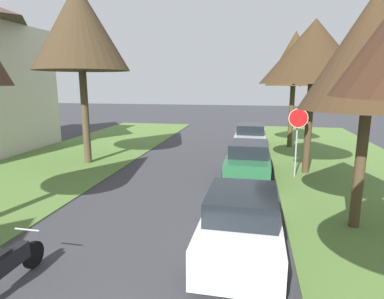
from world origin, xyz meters
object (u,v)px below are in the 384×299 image
(street_tree_left_mid_b, at_px, (79,28))
(parked_sedan_green, at_px, (248,160))
(parked_sedan_silver, at_px, (250,137))
(parked_motorcycle, at_px, (8,265))
(parked_sedan_white, at_px, (242,222))
(street_tree_right_mid_a, at_px, (373,51))
(street_tree_right_mid_b, at_px, (314,52))
(stop_sign_far, at_px, (298,128))
(street_tree_right_far, at_px, (295,59))

(street_tree_left_mid_b, bearing_deg, parked_sedan_green, -5.84)
(street_tree_left_mid_b, xyz_separation_m, parked_sedan_silver, (8.17, 5.43, -5.91))
(parked_sedan_green, xyz_separation_m, parked_motorcycle, (-4.59, -8.91, -0.24))
(street_tree_left_mid_b, relative_size, parked_sedan_white, 1.94)
(street_tree_right_mid_a, height_order, street_tree_right_mid_b, street_tree_right_mid_b)
(stop_sign_far, height_order, parked_sedan_silver, stop_sign_far)
(street_tree_right_mid_a, bearing_deg, parked_sedan_white, -149.68)
(street_tree_right_far, bearing_deg, street_tree_left_mid_b, -149.43)
(street_tree_right_mid_b, distance_m, parked_motorcycle, 13.14)
(stop_sign_far, relative_size, parked_sedan_silver, 0.67)
(street_tree_right_mid_b, distance_m, street_tree_right_far, 6.16)
(parked_motorcycle, bearing_deg, street_tree_left_mid_b, 110.01)
(street_tree_right_far, height_order, parked_sedan_silver, street_tree_right_far)
(street_tree_right_far, relative_size, parked_motorcycle, 3.47)
(parked_sedan_white, bearing_deg, parked_sedan_green, 89.58)
(parked_motorcycle, bearing_deg, street_tree_right_far, 66.13)
(street_tree_right_mid_b, distance_m, street_tree_left_mid_b, 10.79)
(stop_sign_far, relative_size, street_tree_right_far, 0.42)
(parked_sedan_silver, bearing_deg, stop_sign_far, -71.90)
(street_tree_right_far, relative_size, parked_sedan_white, 1.60)
(stop_sign_far, bearing_deg, street_tree_right_far, 86.00)
(street_tree_right_mid_a, distance_m, parked_motorcycle, 9.81)
(street_tree_left_mid_b, height_order, parked_sedan_white, street_tree_left_mid_b)
(parked_sedan_green, bearing_deg, street_tree_right_mid_a, -56.55)
(stop_sign_far, xyz_separation_m, street_tree_right_mid_b, (0.56, 0.79, 3.16))
(street_tree_left_mid_b, xyz_separation_m, parked_sedan_green, (8.14, -0.83, -5.91))
(street_tree_right_mid_a, relative_size, street_tree_right_mid_b, 0.95)
(street_tree_right_mid_a, bearing_deg, parked_sedan_silver, 105.63)
(parked_sedan_green, bearing_deg, parked_sedan_silver, 89.78)
(stop_sign_far, xyz_separation_m, parked_sedan_silver, (-1.99, 6.09, -1.47))
(street_tree_right_far, distance_m, parked_sedan_silver, 5.45)
(street_tree_right_mid_b, distance_m, parked_sedan_white, 9.16)
(parked_sedan_white, distance_m, parked_motorcycle, 5.16)
(parked_sedan_silver, bearing_deg, street_tree_right_mid_a, -74.37)
(parked_sedan_white, distance_m, parked_sedan_silver, 12.74)
(street_tree_right_mid_a, bearing_deg, street_tree_right_mid_b, 95.10)
(street_tree_right_mid_a, xyz_separation_m, street_tree_left_mid_b, (-11.22, 5.49, 1.76))
(street_tree_right_far, bearing_deg, stop_sign_far, -94.00)
(parked_sedan_green, xyz_separation_m, parked_sedan_silver, (0.02, 6.26, 0.00))
(parked_sedan_silver, relative_size, parked_motorcycle, 2.16)
(parked_sedan_white, bearing_deg, parked_sedan_silver, 89.68)
(street_tree_right_mid_a, height_order, street_tree_right_far, street_tree_right_far)
(parked_sedan_green, bearing_deg, parked_sedan_white, -90.42)
(street_tree_right_mid_a, height_order, parked_sedan_green, street_tree_right_mid_a)
(street_tree_left_mid_b, bearing_deg, parked_motorcycle, -69.99)
(street_tree_left_mid_b, bearing_deg, street_tree_right_far, 30.57)
(street_tree_left_mid_b, height_order, parked_sedan_silver, street_tree_left_mid_b)
(stop_sign_far, relative_size, parked_sedan_white, 0.67)
(street_tree_right_mid_b, relative_size, street_tree_right_far, 0.94)
(stop_sign_far, xyz_separation_m, parked_sedan_white, (-2.06, -6.66, -1.47))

